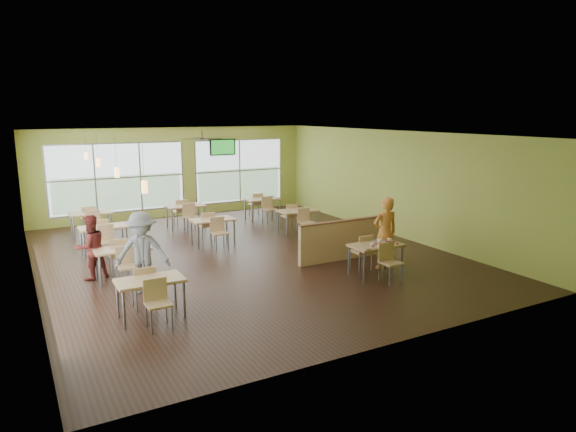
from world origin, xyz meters
The scene contains 20 objects.
room centered at (0.00, 0.00, 1.60)m, with size 12.00×12.04×3.20m.
window_bays centered at (-2.65, 3.08, 1.48)m, with size 9.24×10.24×2.38m.
main_table centered at (2.00, -3.00, 0.63)m, with size 1.22×1.52×0.87m.
half_wall_divider centered at (2.00, -1.55, 0.52)m, with size 2.40×0.14×1.04m.
dining_tables centered at (-1.05, 1.71, 0.63)m, with size 6.92×8.72×0.87m.
pendant_lights centered at (-3.20, 0.68, 2.45)m, with size 0.11×7.31×0.86m.
ceiling_fan centered at (0.00, 3.00, 2.95)m, with size 1.25×1.25×0.29m.
tv_backwall centered at (1.80, 5.90, 2.45)m, with size 1.00×0.07×0.60m.
man_plaid centered at (2.54, -2.66, 0.88)m, with size 0.64×0.42×1.76m, color red.
patron_maroon centered at (-3.80, -0.10, 0.74)m, with size 0.72×0.56×1.48m, color #5D1E19.
patron_grey centered at (-2.99, -1.52, 0.86)m, with size 1.12×0.64×1.73m, color slate.
cup_blue centered at (1.73, -3.22, 0.81)m, with size 0.08×0.08×0.30m.
cup_yellow centered at (1.97, -3.15, 0.83)m, with size 0.11×0.11×0.38m.
cup_red_near centered at (2.04, -3.07, 0.82)m, with size 0.10×0.10×0.37m.
cup_red_far centered at (2.29, -3.13, 0.82)m, with size 0.10×0.10×0.35m.
food_basket centered at (2.39, -3.01, 0.78)m, with size 0.23×0.23×0.05m.
ketchup_cup centered at (2.45, -3.24, 0.76)m, with size 0.05×0.05×0.02m, color #B20F1F.
wrapper_left centered at (1.55, -3.30, 0.77)m, with size 0.15×0.13×0.04m, color #99714A.
wrapper_mid centered at (2.00, -2.94, 0.78)m, with size 0.22×0.20×0.06m, color #99714A.
wrapper_right centered at (2.31, -3.19, 0.77)m, with size 0.12×0.11×0.03m, color #99714A.
Camera 1 is at (-5.29, -12.06, 3.76)m, focal length 32.00 mm.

